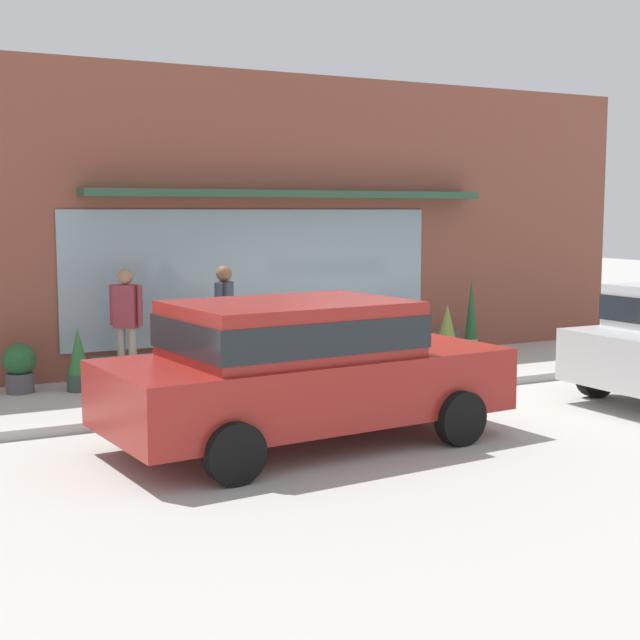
# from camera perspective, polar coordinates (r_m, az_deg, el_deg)

# --- Properties ---
(ground_plane) EXTENTS (60.00, 60.00, 0.00)m
(ground_plane) POSITION_cam_1_polar(r_m,az_deg,el_deg) (12.93, 4.10, -4.61)
(ground_plane) COLOR #B2AFA8
(curb_strip) EXTENTS (14.00, 0.24, 0.12)m
(curb_strip) POSITION_cam_1_polar(r_m,az_deg,el_deg) (12.75, 4.57, -4.50)
(curb_strip) COLOR #B2B2AD
(curb_strip) RESTS_ON ground_plane
(storefront) EXTENTS (14.00, 0.81, 4.79)m
(storefront) POSITION_cam_1_polar(r_m,az_deg,el_deg) (15.47, -2.12, 6.03)
(storefront) COLOR brown
(storefront) RESTS_ON ground_plane
(fire_hydrant) EXTENTS (0.39, 0.35, 0.89)m
(fire_hydrant) POSITION_cam_1_polar(r_m,az_deg,el_deg) (13.17, -3.28, -2.43)
(fire_hydrant) COLOR gold
(fire_hydrant) RESTS_ON ground_plane
(pedestrian_with_handbag) EXTENTS (0.48, 0.50, 1.76)m
(pedestrian_with_handbag) POSITION_cam_1_polar(r_m,az_deg,el_deg) (13.45, -5.99, 0.25)
(pedestrian_with_handbag) COLOR #232328
(pedestrian_with_handbag) RESTS_ON ground_plane
(pedestrian_passerby) EXTENTS (0.41, 0.37, 1.71)m
(pedestrian_passerby) POSITION_cam_1_polar(r_m,az_deg,el_deg) (13.75, -11.94, 0.23)
(pedestrian_passerby) COLOR #9E9384
(pedestrian_passerby) RESTS_ON ground_plane
(parked_car_red) EXTENTS (4.58, 2.33, 1.59)m
(parked_car_red) POSITION_cam_1_polar(r_m,az_deg,el_deg) (9.99, -1.22, -2.75)
(parked_car_red) COLOR maroon
(parked_car_red) RESTS_ON ground_plane
(potted_plant_window_right) EXTENTS (0.25, 0.25, 1.35)m
(potted_plant_window_right) POSITION_cam_1_polar(r_m,az_deg,el_deg) (16.69, 9.36, 0.18)
(potted_plant_window_right) COLOR #B7B2A3
(potted_plant_window_right) RESTS_ON ground_plane
(potted_plant_window_center) EXTENTS (0.42, 0.42, 0.57)m
(potted_plant_window_center) POSITION_cam_1_polar(r_m,az_deg,el_deg) (14.80, 0.01, -1.97)
(potted_plant_window_center) COLOR #9E6042
(potted_plant_window_center) RESTS_ON ground_plane
(potted_plant_low_front) EXTENTS (0.62, 0.62, 0.93)m
(potted_plant_low_front) POSITION_cam_1_polar(r_m,az_deg,el_deg) (14.34, -5.50, -1.46)
(potted_plant_low_front) COLOR #4C4C51
(potted_plant_low_front) RESTS_ON ground_plane
(potted_plant_doorstep) EXTENTS (0.34, 0.34, 0.91)m
(potted_plant_doorstep) POSITION_cam_1_polar(r_m,az_deg,el_deg) (13.49, -14.77, -2.46)
(potted_plant_doorstep) COLOR #33473D
(potted_plant_doorstep) RESTS_ON ground_plane
(potted_plant_trailing_edge) EXTENTS (0.34, 0.34, 0.95)m
(potted_plant_trailing_edge) POSITION_cam_1_polar(r_m,az_deg,el_deg) (16.03, 7.89, -0.79)
(potted_plant_trailing_edge) COLOR #4C4C51
(potted_plant_trailing_edge) RESTS_ON ground_plane
(potted_plant_window_left) EXTENTS (0.46, 0.46, 0.71)m
(potted_plant_window_left) POSITION_cam_1_polar(r_m,az_deg,el_deg) (13.59, -18.16, -2.77)
(potted_plant_window_left) COLOR #4C4C51
(potted_plant_window_left) RESTS_ON ground_plane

